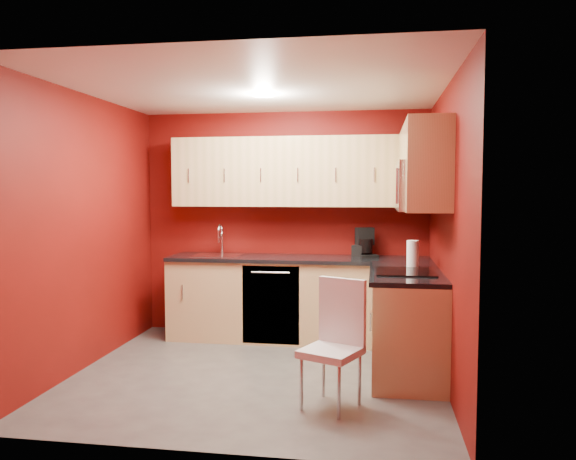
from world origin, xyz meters
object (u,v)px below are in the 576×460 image
(microwave, at_px, (420,186))
(paper_towel, at_px, (413,254))
(sink, at_px, (218,252))
(napkin_holder, at_px, (359,251))
(dining_chair, at_px, (331,345))
(coffee_maker, at_px, (367,243))

(microwave, height_order, paper_towel, microwave)
(sink, bearing_deg, napkin_holder, 3.13)
(napkin_holder, distance_m, dining_chair, 2.01)
(paper_towel, bearing_deg, napkin_holder, 123.92)
(napkin_holder, relative_size, paper_towel, 0.50)
(coffee_maker, xyz_separation_m, paper_towel, (0.43, -0.78, -0.03))
(microwave, bearing_deg, paper_towel, 96.24)
(sink, height_order, napkin_holder, sink)
(microwave, relative_size, sink, 1.46)
(napkin_holder, xyz_separation_m, paper_towel, (0.52, -0.77, 0.06))
(coffee_maker, distance_m, paper_towel, 0.89)
(microwave, xyz_separation_m, paper_towel, (-0.03, 0.32, -0.62))
(microwave, height_order, coffee_maker, microwave)
(coffee_maker, distance_m, napkin_holder, 0.13)
(napkin_holder, bearing_deg, microwave, -63.02)
(coffee_maker, relative_size, napkin_holder, 2.46)
(microwave, distance_m, napkin_holder, 1.40)
(microwave, bearing_deg, coffee_maker, 113.17)
(napkin_holder, xyz_separation_m, dining_chair, (-0.14, -1.94, -0.50))
(dining_chair, bearing_deg, microwave, 75.31)
(microwave, xyz_separation_m, sink, (-2.09, 1.00, -0.72))
(napkin_holder, height_order, dining_chair, napkin_holder)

